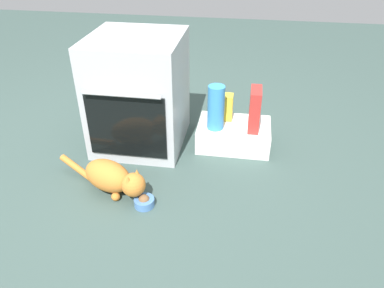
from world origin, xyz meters
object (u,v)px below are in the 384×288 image
cat (112,177)px  snack_bag (224,107)px  cereal_box (255,109)px  water_bottle (216,108)px  food_bowl (144,202)px  pantry_cabinet (234,135)px  oven (139,93)px

cat → snack_bag: 0.92m
cereal_box → snack_bag: cereal_box is taller
water_bottle → snack_bag: bearing=73.1°
food_bowl → snack_bag: (0.36, 0.80, 0.22)m
cat → cereal_box: cereal_box is taller
pantry_cabinet → cat: cat is taller
food_bowl → snack_bag: snack_bag is taller
pantry_cabinet → food_bowl: size_ratio=4.32×
snack_bag → water_bottle: size_ratio=0.60×
oven → cat: 0.64m
pantry_cabinet → food_bowl: 0.85m
snack_bag → water_bottle: bearing=-106.9°
oven → food_bowl: (0.19, -0.67, -0.34)m
oven → food_bowl: size_ratio=6.58×
cereal_box → cat: bearing=-142.3°
snack_bag → water_bottle: water_bottle is taller
snack_bag → oven: bearing=-167.0°
oven → cereal_box: 0.77m
cereal_box → snack_bag: 0.24m
pantry_cabinet → cat: 0.91m
cat → oven: bearing=111.7°
oven → pantry_cabinet: bearing=4.7°
oven → pantry_cabinet: size_ratio=1.52×
cereal_box → snack_bag: bearing=153.2°
water_bottle → pantry_cabinet: bearing=26.6°
oven → food_bowl: oven is taller
food_bowl → cereal_box: cereal_box is taller
oven → snack_bag: bearing=13.0°
pantry_cabinet → cereal_box: bearing=-12.7°
pantry_cabinet → snack_bag: bearing=137.0°
pantry_cabinet → food_bowl: bearing=-121.9°
oven → cat: size_ratio=1.23×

